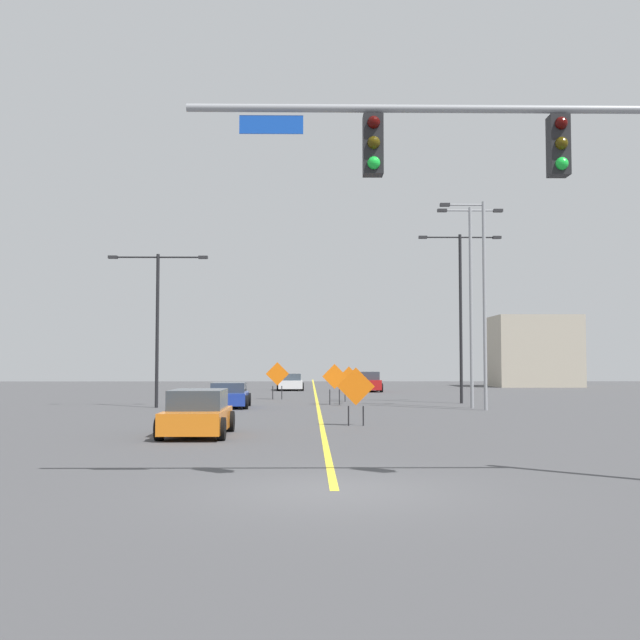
{
  "coord_description": "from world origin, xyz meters",
  "views": [
    {
      "loc": [
        -0.43,
        -13.09,
        2.17
      ],
      "look_at": [
        0.13,
        26.33,
        4.31
      ],
      "focal_mm": 43.34,
      "sensor_mm": 36.0,
      "label": 1
    }
  ],
  "objects_px": {
    "street_lamp_near_right": "(157,313)",
    "construction_sign_left_lane": "(277,376)",
    "traffic_signal_assembly": "(567,185)",
    "car_white_near": "(290,382)",
    "construction_sign_median_near": "(335,379)",
    "car_orange_distant": "(198,414)",
    "street_lamp_near_left": "(482,295)",
    "car_blue_passing": "(229,395)",
    "street_lamp_mid_right": "(461,303)",
    "construction_sign_right_shoulder": "(349,379)",
    "construction_sign_right_lane": "(356,389)",
    "street_lamp_far_right": "(471,291)",
    "car_red_mid": "(367,382)"
  },
  "relations": [
    {
      "from": "street_lamp_near_right",
      "to": "construction_sign_left_lane",
      "type": "distance_m",
      "value": 10.17
    },
    {
      "from": "traffic_signal_assembly",
      "to": "car_white_near",
      "type": "bearing_deg",
      "value": 97.27
    },
    {
      "from": "construction_sign_median_near",
      "to": "car_orange_distant",
      "type": "height_order",
      "value": "construction_sign_median_near"
    },
    {
      "from": "street_lamp_near_left",
      "to": "car_white_near",
      "type": "relative_size",
      "value": 2.18
    },
    {
      "from": "street_lamp_near_right",
      "to": "construction_sign_median_near",
      "type": "relative_size",
      "value": 3.54
    },
    {
      "from": "street_lamp_near_right",
      "to": "car_blue_passing",
      "type": "relative_size",
      "value": 1.88
    },
    {
      "from": "traffic_signal_assembly",
      "to": "street_lamp_near_left",
      "type": "distance_m",
      "value": 21.91
    },
    {
      "from": "traffic_signal_assembly",
      "to": "construction_sign_median_near",
      "type": "xyz_separation_m",
      "value": [
        -3.15,
        26.12,
        -3.89
      ]
    },
    {
      "from": "car_blue_passing",
      "to": "street_lamp_mid_right",
      "type": "bearing_deg",
      "value": 16.59
    },
    {
      "from": "street_lamp_near_left",
      "to": "traffic_signal_assembly",
      "type": "bearing_deg",
      "value": -98.86
    },
    {
      "from": "construction_sign_right_shoulder",
      "to": "construction_sign_right_lane",
      "type": "height_order",
      "value": "construction_sign_right_lane"
    },
    {
      "from": "car_blue_passing",
      "to": "car_orange_distant",
      "type": "bearing_deg",
      "value": -87.81
    },
    {
      "from": "car_orange_distant",
      "to": "car_white_near",
      "type": "xyz_separation_m",
      "value": [
        1.81,
        36.6,
        -0.04
      ]
    },
    {
      "from": "street_lamp_far_right",
      "to": "construction_sign_right_lane",
      "type": "bearing_deg",
      "value": -121.38
    },
    {
      "from": "street_lamp_near_left",
      "to": "construction_sign_right_lane",
      "type": "bearing_deg",
      "value": -126.56
    },
    {
      "from": "street_lamp_far_right",
      "to": "construction_sign_left_lane",
      "type": "height_order",
      "value": "street_lamp_far_right"
    },
    {
      "from": "traffic_signal_assembly",
      "to": "street_lamp_near_left",
      "type": "xyz_separation_m",
      "value": [
        3.37,
        21.65,
        -0.03
      ]
    },
    {
      "from": "street_lamp_near_right",
      "to": "construction_sign_left_lane",
      "type": "relative_size",
      "value": 3.4
    },
    {
      "from": "street_lamp_near_right",
      "to": "construction_sign_right_lane",
      "type": "xyz_separation_m",
      "value": [
        8.84,
        -10.52,
        -3.24
      ]
    },
    {
      "from": "construction_sign_median_near",
      "to": "car_red_mid",
      "type": "xyz_separation_m",
      "value": [
        2.98,
        17.45,
        -0.65
      ]
    },
    {
      "from": "street_lamp_mid_right",
      "to": "construction_sign_median_near",
      "type": "relative_size",
      "value": 4.31
    },
    {
      "from": "street_lamp_near_left",
      "to": "construction_sign_right_lane",
      "type": "distance_m",
      "value": 11.16
    },
    {
      "from": "street_lamp_near_left",
      "to": "car_red_mid",
      "type": "xyz_separation_m",
      "value": [
        -3.54,
        21.92,
        -4.51
      ]
    },
    {
      "from": "car_orange_distant",
      "to": "car_red_mid",
      "type": "height_order",
      "value": "car_red_mid"
    },
    {
      "from": "car_white_near",
      "to": "car_red_mid",
      "type": "distance_m",
      "value": 6.43
    },
    {
      "from": "car_orange_distant",
      "to": "car_red_mid",
      "type": "bearing_deg",
      "value": 77.35
    },
    {
      "from": "street_lamp_mid_right",
      "to": "street_lamp_near_right",
      "type": "bearing_deg",
      "value": -166.63
    },
    {
      "from": "car_orange_distant",
      "to": "car_red_mid",
      "type": "relative_size",
      "value": 1.03
    },
    {
      "from": "car_orange_distant",
      "to": "car_blue_passing",
      "type": "relative_size",
      "value": 1.02
    },
    {
      "from": "traffic_signal_assembly",
      "to": "car_blue_passing",
      "type": "distance_m",
      "value": 25.69
    },
    {
      "from": "street_lamp_near_left",
      "to": "construction_sign_median_near",
      "type": "relative_size",
      "value": 4.58
    },
    {
      "from": "car_blue_passing",
      "to": "traffic_signal_assembly",
      "type": "bearing_deg",
      "value": -70.89
    },
    {
      "from": "traffic_signal_assembly",
      "to": "car_orange_distant",
      "type": "bearing_deg",
      "value": 128.2
    },
    {
      "from": "construction_sign_median_near",
      "to": "street_lamp_near_left",
      "type": "bearing_deg",
      "value": -34.42
    },
    {
      "from": "street_lamp_far_right",
      "to": "street_lamp_near_right",
      "type": "distance_m",
      "value": 14.96
    },
    {
      "from": "street_lamp_mid_right",
      "to": "construction_sign_left_lane",
      "type": "distance_m",
      "value": 11.47
    },
    {
      "from": "construction_sign_right_shoulder",
      "to": "car_white_near",
      "type": "distance_m",
      "value": 17.65
    },
    {
      "from": "traffic_signal_assembly",
      "to": "car_red_mid",
      "type": "xyz_separation_m",
      "value": [
        -0.16,
        43.57,
        -4.54
      ]
    },
    {
      "from": "street_lamp_far_right",
      "to": "construction_sign_median_near",
      "type": "xyz_separation_m",
      "value": [
        -6.37,
        2.91,
        -4.18
      ]
    },
    {
      "from": "construction_sign_left_lane",
      "to": "car_white_near",
      "type": "relative_size",
      "value": 0.5
    },
    {
      "from": "construction_sign_right_shoulder",
      "to": "car_blue_passing",
      "type": "height_order",
      "value": "construction_sign_right_shoulder"
    },
    {
      "from": "street_lamp_mid_right",
      "to": "construction_sign_right_shoulder",
      "type": "bearing_deg",
      "value": 163.09
    },
    {
      "from": "street_lamp_near_left",
      "to": "street_lamp_mid_right",
      "type": "bearing_deg",
      "value": 88.22
    },
    {
      "from": "street_lamp_mid_right",
      "to": "car_red_mid",
      "type": "bearing_deg",
      "value": 102.95
    },
    {
      "from": "car_orange_distant",
      "to": "street_lamp_near_left",
      "type": "bearing_deg",
      "value": 46.77
    },
    {
      "from": "traffic_signal_assembly",
      "to": "construction_sign_left_lane",
      "type": "distance_m",
      "value": 32.65
    },
    {
      "from": "traffic_signal_assembly",
      "to": "street_lamp_near_right",
      "type": "height_order",
      "value": "street_lamp_near_right"
    },
    {
      "from": "construction_sign_right_lane",
      "to": "street_lamp_far_right",
      "type": "bearing_deg",
      "value": 58.62
    },
    {
      "from": "traffic_signal_assembly",
      "to": "construction_sign_left_lane",
      "type": "relative_size",
      "value": 4.51
    },
    {
      "from": "car_white_near",
      "to": "street_lamp_near_left",
      "type": "bearing_deg",
      "value": -69.44
    }
  ]
}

